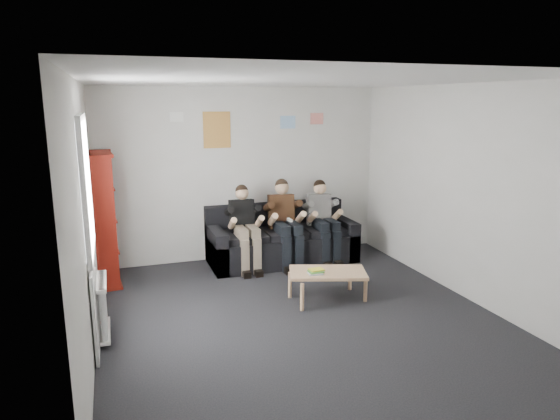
# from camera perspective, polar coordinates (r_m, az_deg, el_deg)

# --- Properties ---
(room_shell) EXTENTS (5.00, 5.00, 5.00)m
(room_shell) POSITION_cam_1_polar(r_m,az_deg,el_deg) (5.58, 2.27, 0.61)
(room_shell) COLOR black
(room_shell) RESTS_ON ground
(sofa) EXTENTS (2.27, 0.93, 0.88)m
(sofa) POSITION_cam_1_polar(r_m,az_deg,el_deg) (7.88, 0.13, -3.59)
(sofa) COLOR black
(sofa) RESTS_ON ground
(bookshelf) EXTENTS (0.27, 0.82, 1.82)m
(bookshelf) POSITION_cam_1_polar(r_m,az_deg,el_deg) (7.23, -19.30, -0.92)
(bookshelf) COLOR maroon
(bookshelf) RESTS_ON ground
(coffee_table) EXTENTS (0.95, 0.52, 0.38)m
(coffee_table) POSITION_cam_1_polar(r_m,az_deg,el_deg) (6.39, 5.47, -7.36)
(coffee_table) COLOR #DCAB7F
(coffee_table) RESTS_ON ground
(game_cases) EXTENTS (0.22, 0.19, 0.04)m
(game_cases) POSITION_cam_1_polar(r_m,az_deg,el_deg) (6.28, 4.11, -7.03)
(game_cases) COLOR silver
(game_cases) RESTS_ON coffee_table
(person_left) EXTENTS (0.36, 0.77, 1.26)m
(person_left) POSITION_cam_1_polar(r_m,az_deg,el_deg) (7.43, -3.99, -2.02)
(person_left) COLOR black
(person_left) RESTS_ON sofa
(person_middle) EXTENTS (0.39, 0.84, 1.32)m
(person_middle) POSITION_cam_1_polar(r_m,az_deg,el_deg) (7.61, 0.63, -1.48)
(person_middle) COLOR #4D3119
(person_middle) RESTS_ON sofa
(person_right) EXTENTS (0.37, 0.78, 1.27)m
(person_right) POSITION_cam_1_polar(r_m,az_deg,el_deg) (7.84, 4.99, -1.24)
(person_right) COLOR silver
(person_right) RESTS_ON sofa
(radiator) EXTENTS (0.10, 0.64, 0.60)m
(radiator) POSITION_cam_1_polar(r_m,az_deg,el_deg) (5.71, -19.53, -10.35)
(radiator) COLOR silver
(radiator) RESTS_ON ground
(window) EXTENTS (0.05, 1.30, 2.36)m
(window) POSITION_cam_1_polar(r_m,az_deg,el_deg) (5.50, -20.81, -3.84)
(window) COLOR white
(window) RESTS_ON room_shell
(poster_large) EXTENTS (0.42, 0.01, 0.55)m
(poster_large) POSITION_cam_1_polar(r_m,az_deg,el_deg) (7.75, -7.23, 9.07)
(poster_large) COLOR gold
(poster_large) RESTS_ON room_shell
(poster_blue) EXTENTS (0.25, 0.01, 0.20)m
(poster_blue) POSITION_cam_1_polar(r_m,az_deg,el_deg) (8.06, 0.90, 10.00)
(poster_blue) COLOR #46A1F0
(poster_blue) RESTS_ON room_shell
(poster_pink) EXTENTS (0.22, 0.01, 0.18)m
(poster_pink) POSITION_cam_1_polar(r_m,az_deg,el_deg) (8.24, 4.23, 10.37)
(poster_pink) COLOR #D743A8
(poster_pink) RESTS_ON room_shell
(poster_sign) EXTENTS (0.20, 0.01, 0.14)m
(poster_sign) POSITION_cam_1_polar(r_m,az_deg,el_deg) (7.65, -11.74, 10.37)
(poster_sign) COLOR white
(poster_sign) RESTS_ON room_shell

